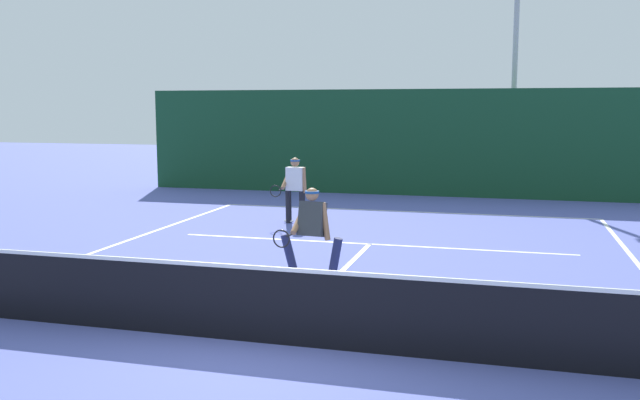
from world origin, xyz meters
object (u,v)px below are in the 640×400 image
at_px(tennis_ball, 293,257).
at_px(player_far, 295,187).
at_px(player_near, 312,232).
at_px(light_pole, 516,42).

bearing_deg(tennis_ball, player_far, 106.86).
xyz_separation_m(player_near, player_far, (-2.03, 5.58, 0.03)).
distance_m(tennis_ball, light_pole, 13.66).
xyz_separation_m(player_far, tennis_ball, (1.17, -3.86, -0.87)).
relative_size(player_near, tennis_ball, 24.12).
distance_m(player_near, player_far, 5.94).
height_order(player_near, light_pole, light_pole).
distance_m(player_near, light_pole, 14.73).
relative_size(player_far, light_pole, 0.20).
relative_size(tennis_ball, light_pole, 0.01).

